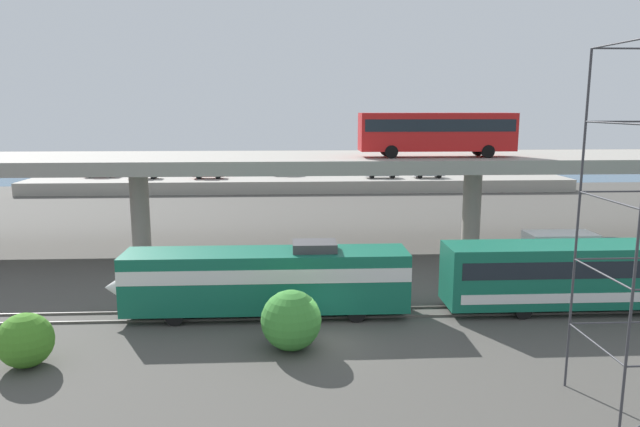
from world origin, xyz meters
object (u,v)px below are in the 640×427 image
(transit_bus_on_overpass, at_px, (437,130))
(parked_car_1, at_px, (382,172))
(service_truck_west, at_px, (572,253))
(parked_car_5, at_px, (101,172))
(parked_car_4, at_px, (209,173))
(parked_car_0, at_px, (287,170))
(parked_car_2, at_px, (428,172))
(train_locomotive, at_px, (253,278))
(parked_car_3, at_px, (144,173))

(transit_bus_on_overpass, bearing_deg, parked_car_1, 87.72)
(service_truck_west, bearing_deg, parked_car_5, 135.01)
(service_truck_west, distance_m, parked_car_5, 64.78)
(transit_bus_on_overpass, distance_m, parked_car_5, 54.56)
(transit_bus_on_overpass, xyz_separation_m, parked_car_4, (-22.64, 36.10, -7.21))
(transit_bus_on_overpass, relative_size, parked_car_1, 2.58)
(parked_car_0, height_order, parked_car_2, same)
(train_locomotive, xyz_separation_m, parked_car_1, (14.96, 49.57, 0.27))
(parked_car_3, bearing_deg, transit_bus_on_overpass, -49.08)
(train_locomotive, relative_size, service_truck_west, 2.44)
(transit_bus_on_overpass, bearing_deg, parked_car_0, 106.77)
(parked_car_2, bearing_deg, parked_car_4, 178.63)
(parked_car_0, relative_size, parked_car_4, 0.95)
(parked_car_4, bearing_deg, parked_car_3, 178.40)
(parked_car_5, bearing_deg, parked_car_2, -3.92)
(parked_car_0, bearing_deg, parked_car_4, 16.46)
(parked_car_2, xyz_separation_m, parked_car_5, (-45.85, 3.14, 0.00))
(parked_car_0, bearing_deg, service_truck_west, 112.90)
(train_locomotive, relative_size, parked_car_3, 3.86)
(service_truck_west, height_order, parked_car_3, parked_car_3)
(transit_bus_on_overpass, distance_m, parked_car_1, 36.28)
(parked_car_0, relative_size, parked_car_5, 0.89)
(service_truck_west, distance_m, parked_car_4, 53.03)
(parked_car_0, bearing_deg, parked_car_1, 164.15)
(service_truck_west, distance_m, parked_car_3, 58.76)
(train_locomotive, relative_size, parked_car_0, 4.14)
(parked_car_1, height_order, parked_car_3, same)
(transit_bus_on_overpass, bearing_deg, parked_car_3, 130.92)
(parked_car_0, relative_size, parked_car_3, 0.93)
(service_truck_west, distance_m, parked_car_1, 43.30)
(service_truck_west, distance_m, parked_car_2, 42.66)
(service_truck_west, height_order, parked_car_0, parked_car_0)
(transit_bus_on_overpass, xyz_separation_m, parked_car_3, (-31.51, 36.35, -7.21))
(parked_car_3, distance_m, parked_car_5, 6.82)
(parked_car_0, height_order, parked_car_3, same)
(transit_bus_on_overpass, bearing_deg, parked_car_2, 77.44)
(service_truck_west, relative_size, parked_car_5, 1.50)
(train_locomotive, distance_m, parked_car_0, 53.36)
(train_locomotive, xyz_separation_m, transit_bus_on_overpass, (13.55, 14.04, 7.48))
(parked_car_3, bearing_deg, parked_car_2, -1.42)
(service_truck_west, xyz_separation_m, parked_car_1, (-6.43, 42.81, 0.82))
(parked_car_1, relative_size, parked_car_4, 1.09)
(train_locomotive, xyz_separation_m, parked_car_0, (1.71, 53.33, 0.27))
(parked_car_5, bearing_deg, parked_car_3, -18.51)
(service_truck_west, xyz_separation_m, parked_car_5, (-45.82, 45.80, 0.82))
(parked_car_3, bearing_deg, parked_car_1, -1.42)
(transit_bus_on_overpass, bearing_deg, train_locomotive, -133.97)
(parked_car_3, bearing_deg, parked_car_4, -1.60)
(train_locomotive, distance_m, service_truck_west, 22.43)
(train_locomotive, bearing_deg, parked_car_4, -79.72)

